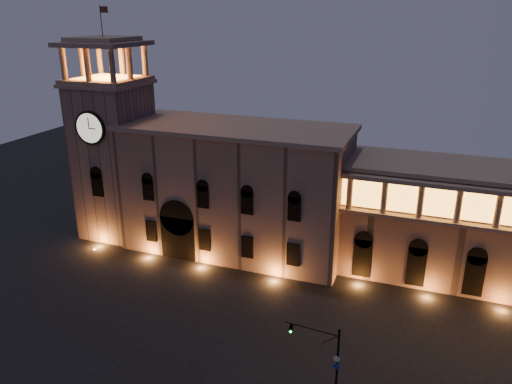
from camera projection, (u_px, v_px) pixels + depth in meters
ground at (173, 340)px, 50.93m from camera, size 160.00×160.00×0.00m
government_building at (235, 189)px, 67.93m from camera, size 30.80×12.80×17.60m
clock_tower at (114, 152)px, 71.83m from camera, size 9.80×9.80×32.40m
colonnade_wing at (507, 229)px, 59.06m from camera, size 40.60×11.50×14.50m
traffic_light at (328, 359)px, 42.54m from camera, size 5.07×0.77×6.97m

